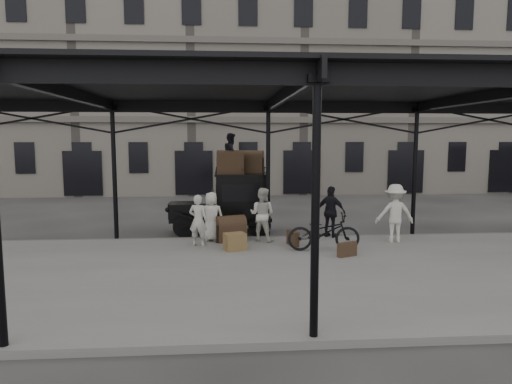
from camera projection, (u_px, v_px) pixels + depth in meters
ground at (275, 256)px, 13.38m from camera, size 120.00×120.00×0.00m
platform at (284, 273)px, 11.39m from camera, size 28.00×8.00×0.15m
canopy at (283, 90)px, 11.14m from camera, size 22.50×9.00×4.74m
building_frontage at (245, 84)px, 30.39m from camera, size 64.00×8.00×14.00m
taxi at (233, 200)px, 16.45m from camera, size 3.65×1.55×2.18m
porter_left at (198, 220)px, 13.87m from camera, size 0.66×0.53×1.59m
porter_midleft at (262, 214)px, 14.57m from camera, size 1.04×0.95×1.72m
porter_centre at (212, 216)px, 14.60m from camera, size 0.80×0.55×1.58m
porter_official at (331, 212)px, 15.12m from camera, size 1.04×0.94×1.71m
porter_right at (395, 213)px, 14.41m from camera, size 1.24×0.77×1.85m
bicycle at (324, 232)px, 13.33m from camera, size 2.14×0.85×1.11m
porter_roof at (232, 153)px, 16.15m from camera, size 0.61×0.74×1.43m
steamer_trunk_roof_near at (230, 164)px, 16.04m from camera, size 0.94×0.58×0.69m
steamer_trunk_roof_far at (251, 163)px, 16.54m from camera, size 1.03×0.77×0.67m
steamer_trunk_platform at (231, 230)px, 14.64m from camera, size 1.06×0.82×0.68m
wicker_hamper at (235, 242)px, 13.43m from camera, size 0.71×0.62×0.50m
suitcase_upright at (293, 238)px, 14.02m from camera, size 0.32×0.62×0.45m
suitcase_flat at (347, 249)px, 12.71m from camera, size 0.61×0.39×0.40m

